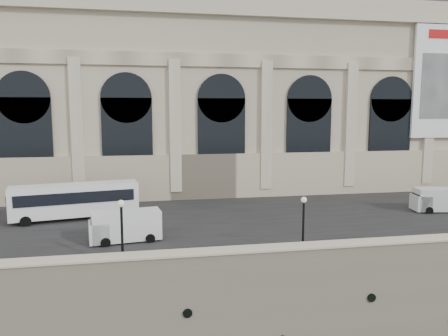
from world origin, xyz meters
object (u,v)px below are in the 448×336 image
at_px(van_b, 122,226).
at_px(lamp_left, 122,234).
at_px(bus_left, 75,200).
at_px(van_c, 438,200).
at_px(lamp_right, 303,226).

distance_m(van_b, lamp_left, 5.63).
bearing_deg(bus_left, lamp_left, -70.52).
xyz_separation_m(bus_left, van_b, (4.38, -7.64, -0.63)).
relative_size(van_c, lamp_left, 1.26).
bearing_deg(van_c, van_b, -171.47).
height_order(van_b, van_c, van_b).
xyz_separation_m(bus_left, van_c, (33.81, -3.23, -0.63)).
xyz_separation_m(bus_left, lamp_left, (4.66, -13.18, 0.34)).
height_order(van_b, lamp_left, lamp_left).
xyz_separation_m(van_c, lamp_left, (-29.14, -9.95, 0.96)).
bearing_deg(lamp_right, bus_left, 142.68).
relative_size(van_b, lamp_right, 1.37).
relative_size(van_b, van_c, 1.00).
height_order(bus_left, van_b, bus_left).
height_order(bus_left, lamp_left, lamp_left).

